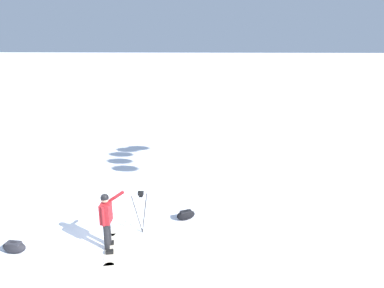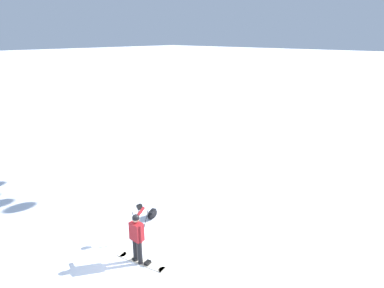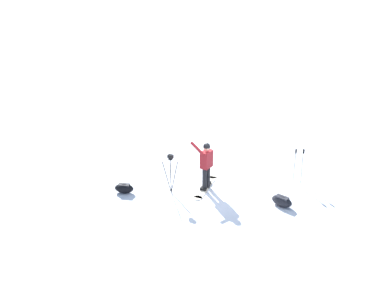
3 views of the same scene
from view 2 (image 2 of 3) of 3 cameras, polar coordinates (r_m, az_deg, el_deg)
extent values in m
plane|color=white|center=(11.14, -12.02, -19.10)|extent=(300.00, 300.00, 0.00)
cylinder|color=black|center=(11.05, -9.33, -16.77)|extent=(0.14, 0.14, 0.78)
cylinder|color=black|center=(10.91, -8.57, -17.25)|extent=(0.14, 0.14, 0.78)
cube|color=maroon|center=(10.61, -9.13, -14.03)|extent=(0.40, 0.26, 0.56)
sphere|color=tan|center=(10.40, -9.24, -12.09)|extent=(0.21, 0.21, 0.21)
sphere|color=black|center=(10.39, -9.25, -11.94)|extent=(0.22, 0.22, 0.22)
cylinder|color=maroon|center=(10.67, -8.85, -11.45)|extent=(0.09, 0.51, 0.39)
cylinder|color=maroon|center=(10.47, -8.50, -14.48)|extent=(0.09, 0.09, 0.56)
cube|color=beige|center=(11.18, -8.27, -18.66)|extent=(1.58, 0.62, 0.02)
cylinder|color=beige|center=(11.59, -11.48, -17.37)|extent=(0.28, 0.28, 0.02)
cylinder|color=beige|center=(10.80, -4.78, -19.99)|extent=(0.28, 0.28, 0.02)
cube|color=black|center=(11.26, -9.22, -18.09)|extent=(0.18, 0.23, 0.08)
cube|color=black|center=(11.04, -7.33, -18.83)|extent=(0.18, 0.23, 0.08)
cylinder|color=#262628|center=(11.78, -9.09, -13.29)|extent=(0.05, 0.31, 1.17)
cylinder|color=#262628|center=(11.82, -7.81, -13.11)|extent=(0.25, 0.22, 1.17)
cylinder|color=#262628|center=(11.97, -8.66, -12.73)|extent=(0.29, 0.16, 1.17)
cube|color=black|center=(11.54, -8.65, -10.45)|extent=(0.10, 0.10, 0.06)
cube|color=black|center=(11.51, -8.67, -10.10)|extent=(0.12, 0.16, 0.10)
ellipsoid|color=black|center=(13.31, -6.56, -11.41)|extent=(0.52, 0.67, 0.31)
cube|color=black|center=(13.26, -6.58, -10.99)|extent=(0.31, 0.40, 0.08)
camera|label=1|loc=(8.37, 50.47, 4.01)|focal=32.93mm
camera|label=3|loc=(17.26, -51.14, 11.00)|focal=38.22mm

